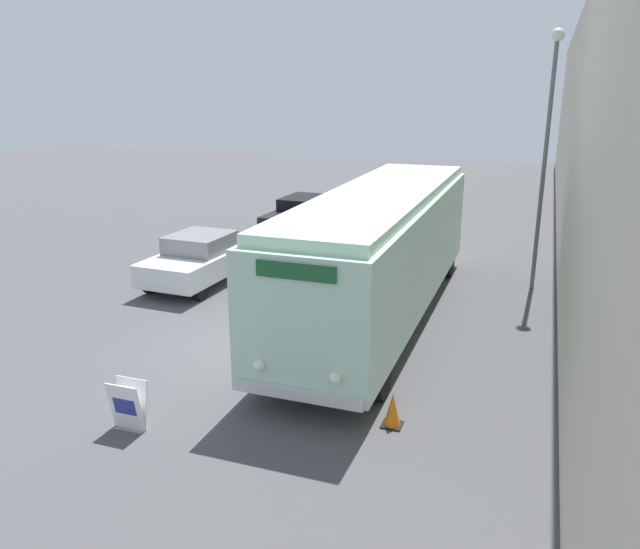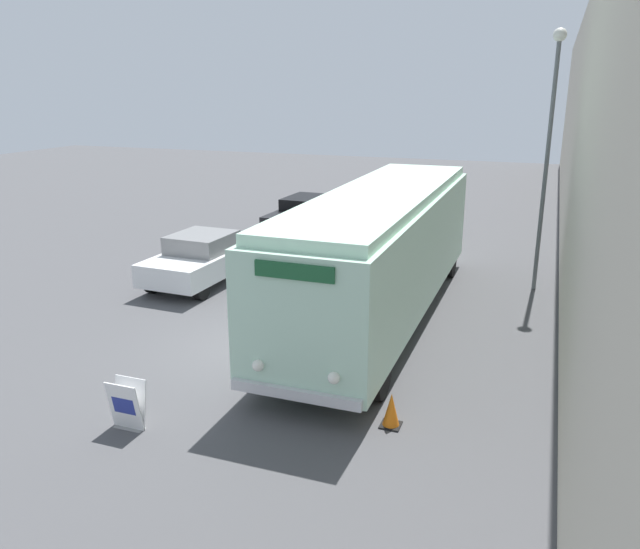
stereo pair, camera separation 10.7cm
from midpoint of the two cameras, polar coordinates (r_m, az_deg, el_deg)
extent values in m
plane|color=#4C4C4F|center=(14.59, -5.23, -6.65)|extent=(80.00, 80.00, 0.00)
cube|color=beige|center=(22.11, 22.68, 11.36)|extent=(0.30, 60.00, 8.34)
cylinder|color=black|center=(12.87, -4.31, -7.68)|extent=(0.28, 0.93, 0.93)
cylinder|color=black|center=(12.18, 5.67, -9.22)|extent=(0.28, 0.93, 0.93)
cylinder|color=black|center=(20.54, 5.65, 1.72)|extent=(0.28, 0.93, 0.93)
cylinder|color=black|center=(20.12, 11.96, 1.10)|extent=(0.28, 0.93, 0.93)
cube|color=#B2DBC1|center=(15.91, 5.79, 2.12)|extent=(2.61, 11.40, 2.62)
cube|color=silver|center=(15.61, 5.94, 7.21)|extent=(2.40, 10.94, 0.24)
cube|color=silver|center=(11.20, -2.04, -10.90)|extent=(2.48, 0.12, 0.20)
sphere|color=white|center=(11.30, -5.41, -8.27)|extent=(0.22, 0.22, 0.22)
sphere|color=white|center=(10.81, 1.57, -9.43)|extent=(0.22, 0.22, 0.22)
cube|color=#19512D|center=(10.38, -2.09, 0.28)|extent=(1.43, 0.06, 0.28)
cube|color=gray|center=(11.84, -16.77, -13.24)|extent=(0.57, 0.20, 0.01)
cube|color=white|center=(11.57, -17.20, -11.48)|extent=(0.63, 0.18, 0.91)
cube|color=white|center=(11.68, -16.72, -11.15)|extent=(0.63, 0.18, 0.91)
cube|color=navy|center=(11.55, -17.25, -11.41)|extent=(0.44, 0.06, 0.32)
cylinder|color=#595E60|center=(18.94, 20.09, 8.87)|extent=(0.12, 0.12, 7.00)
sphere|color=silver|center=(18.85, 21.25, 19.76)|extent=(0.36, 0.36, 0.36)
cylinder|color=black|center=(18.81, -14.93, -0.64)|extent=(0.22, 0.66, 0.66)
cylinder|color=black|center=(17.87, -10.61, -1.27)|extent=(0.22, 0.66, 0.66)
cylinder|color=black|center=(20.88, -10.59, 1.38)|extent=(0.22, 0.66, 0.66)
cylinder|color=black|center=(20.04, -6.54, 0.90)|extent=(0.22, 0.66, 0.66)
cube|color=silver|center=(19.28, -10.65, 1.11)|extent=(2.09, 4.12, 0.67)
cube|color=gray|center=(19.21, -10.59, 2.91)|extent=(1.72, 1.88, 0.53)
cylinder|color=black|center=(24.64, -4.40, 4.03)|extent=(0.22, 0.70, 0.70)
cylinder|color=black|center=(23.96, -0.80, 3.71)|extent=(0.22, 0.70, 0.70)
cylinder|color=black|center=(27.57, -1.37, 5.45)|extent=(0.22, 0.70, 0.70)
cylinder|color=black|center=(26.96, 1.90, 5.19)|extent=(0.22, 0.70, 0.70)
cube|color=black|center=(25.69, -1.11, 5.35)|extent=(2.06, 4.75, 0.65)
cube|color=black|center=(25.69, -1.02, 6.61)|extent=(1.70, 2.16, 0.46)
cube|color=black|center=(11.49, 6.75, -13.51)|extent=(0.36, 0.36, 0.03)
cone|color=orange|center=(11.33, 6.81, -12.13)|extent=(0.30, 0.30, 0.60)
camera|label=1|loc=(0.05, -89.77, 0.07)|focal=35.00mm
camera|label=2|loc=(0.05, 90.23, -0.07)|focal=35.00mm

